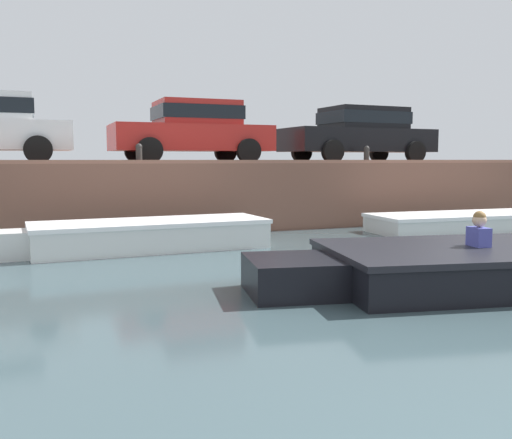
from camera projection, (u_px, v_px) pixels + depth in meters
The scene contains 9 objects.
ground_plane at pixel (259, 292), 7.44m from camera, with size 400.00×400.00×0.00m, color #3D5156.
far_quay_wall at pixel (140, 193), 15.52m from camera, with size 60.00×6.00×1.64m, color brown.
far_wall_coping at pixel (161, 162), 12.76m from camera, with size 60.00×0.24×0.08m, color #925F4C.
boat_moored_central_white at pixel (140, 236), 10.86m from camera, with size 5.34×1.72×0.56m.
boat_moored_east_white at pixel (475, 222), 13.87m from camera, with size 5.87×1.92×0.44m.
car_centre_red at pixel (193, 129), 14.31m from camera, with size 3.92×1.98×1.54m.
car_right_inner_black at pixel (360, 133), 16.07m from camera, with size 4.38×2.02×1.54m.
mooring_bollard_mid at pixel (139, 153), 12.69m from camera, with size 0.15×0.15×0.45m.
mooring_bollard_east at pixel (367, 154), 14.82m from camera, with size 0.15×0.15×0.45m.
Camera 1 is at (-2.68, -0.97, 1.73)m, focal length 40.00 mm.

